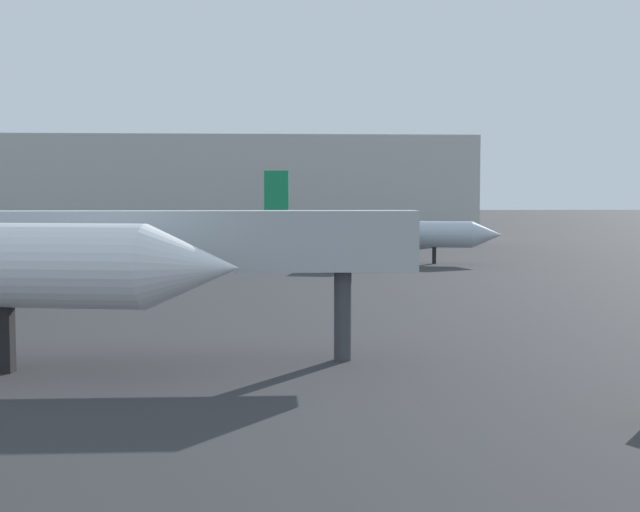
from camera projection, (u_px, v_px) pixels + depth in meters
name	position (u px, v px, depth m)	size (l,w,h in m)	color
airplane_far_left	(366.00, 234.00, 83.87)	(24.47, 18.27, 8.69)	#B2BCCC
jet_bridge	(116.00, 244.00, 34.95)	(21.78, 2.83, 6.20)	#B2B7BC
terminal_building	(153.00, 189.00, 125.34)	(87.75, 21.90, 14.10)	#B7B7B2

